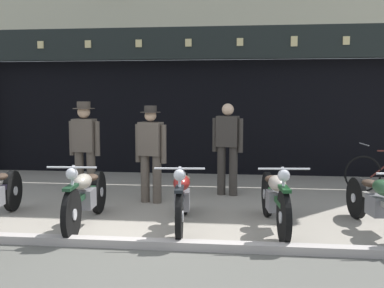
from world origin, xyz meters
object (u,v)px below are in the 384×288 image
motorcycle_center_left (86,195)px  motorcycle_center (182,196)px  motorcycle_center_right (275,197)px  salesman_right (228,145)px  motorcycle_right (378,202)px  shopkeeper_center (151,150)px  salesman_left (85,145)px  advert_board_near (268,98)px

motorcycle_center_left → motorcycle_center: bearing=179.5°
motorcycle_center_left → motorcycle_center_right: bearing=178.8°
motorcycle_center_left → salesman_right: size_ratio=1.20×
motorcycle_right → shopkeeper_center: shopkeeper_center is taller
motorcycle_center_right → shopkeeper_center: shopkeeper_center is taller
motorcycle_center_right → salesman_left: (-3.14, 1.44, 0.52)m
motorcycle_center_right → salesman_left: bearing=-30.4°
motorcycle_center_left → advert_board_near: advert_board_near is taller
motorcycle_center → advert_board_near: (1.36, 4.41, 1.33)m
motorcycle_center → salesman_left: bearing=-42.9°
motorcycle_center_right → motorcycle_right: motorcycle_center_right is taller
motorcycle_center → motorcycle_center_right: 1.25m
motorcycle_center_right → motorcycle_right: bearing=174.0°
motorcycle_center → advert_board_near: 4.80m
shopkeeper_center → advert_board_near: bearing=-110.5°
motorcycle_center_left → salesman_left: size_ratio=1.17×
motorcycle_center → motorcycle_right: 2.57m
motorcycle_center → advert_board_near: size_ratio=1.93×
advert_board_near → salesman_left: bearing=-138.1°
motorcycle_center_left → salesman_right: 2.90m
salesman_left → shopkeeper_center: 1.19m
motorcycle_center → salesman_left: salesman_left is taller
motorcycle_center_left → motorcycle_right: motorcycle_center_left is taller
motorcycle_center_left → motorcycle_center_right: size_ratio=1.00×
salesman_left → advert_board_near: size_ratio=1.65×
motorcycle_center → advert_board_near: advert_board_near is taller
motorcycle_right → salesman_right: salesman_right is taller
motorcycle_center → motorcycle_right: bearing=176.1°
motorcycle_center → motorcycle_right: (2.57, 0.04, -0.01)m
motorcycle_center_left → shopkeeper_center: size_ratio=1.22×
motorcycle_center → salesman_left: size_ratio=1.17×
shopkeeper_center → motorcycle_center_right: bearing=159.7°
motorcycle_center → motorcycle_center_right: size_ratio=1.00×
shopkeeper_center → advert_board_near: 3.78m
motorcycle_center → motorcycle_center_right: motorcycle_center_right is taller
shopkeeper_center → motorcycle_center: bearing=131.3°
motorcycle_center → motorcycle_right: motorcycle_center is taller
advert_board_near → salesman_right: bearing=-109.6°
motorcycle_center_right → salesman_right: (-0.71, 2.05, 0.49)m
salesman_left → motorcycle_center_left: bearing=115.8°
motorcycle_center_right → advert_board_near: size_ratio=1.93×
motorcycle_center_right → shopkeeper_center: bearing=-39.8°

